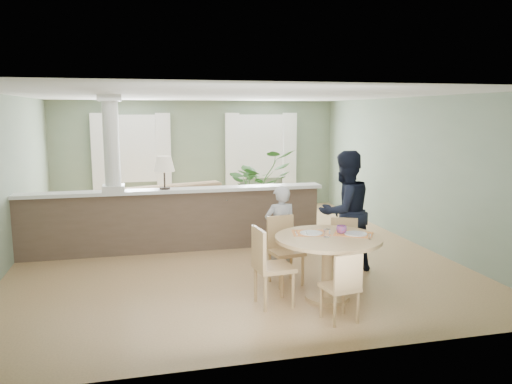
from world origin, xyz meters
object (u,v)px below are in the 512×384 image
object	(u,v)px
houseplant	(258,186)
chair_far_man	(343,247)
sofa	(177,209)
child_person	(280,230)
dining_table	(328,249)
chair_far_boy	(284,246)
chair_near	(343,284)
chair_side	(268,263)
man_person	(345,212)

from	to	relation	value
houseplant	chair_far_man	xyz separation A→B (m)	(0.28, -3.99, -0.31)
sofa	child_person	size ratio (longest dim) A/B	2.30
dining_table	chair_far_boy	world-z (taller)	chair_far_boy
chair_far_boy	chair_near	xyz separation A→B (m)	(0.26, -1.51, -0.06)
dining_table	chair_far_man	xyz separation A→B (m)	(0.48, 0.62, -0.16)
chair_side	man_person	bearing A→B (deg)	-59.64
sofa	houseplant	xyz separation A→B (m)	(1.80, 0.28, 0.36)
sofa	chair_far_boy	distance (m)	3.78
houseplant	man_person	world-z (taller)	man_person
houseplant	child_person	size ratio (longest dim) A/B	1.21
sofa	chair_side	world-z (taller)	chair_side
sofa	chair_far_man	size ratio (longest dim) A/B	3.43
chair_far_man	chair_near	xyz separation A→B (m)	(-0.60, -1.38, -0.03)
sofa	chair_far_boy	world-z (taller)	chair_far_boy
chair_far_man	chair_side	bearing A→B (deg)	-128.39
sofa	man_person	world-z (taller)	man_person
dining_table	chair_near	size ratio (longest dim) A/B	1.64
sofa	dining_table	bearing A→B (deg)	-87.58
sofa	dining_table	size ratio (longest dim) A/B	2.25
sofa	man_person	bearing A→B (deg)	-73.44
chair_side	child_person	bearing A→B (deg)	-28.69
chair_far_man	chair_near	bearing A→B (deg)	-89.11
man_person	chair_far_boy	bearing A→B (deg)	-1.40
chair_far_boy	chair_near	world-z (taller)	chair_far_boy
dining_table	chair_far_man	size ratio (longest dim) A/B	1.52
child_person	dining_table	bearing A→B (deg)	102.34
dining_table	man_person	size ratio (longest dim) A/B	0.74
houseplant	chair_near	bearing A→B (deg)	-93.47
chair_near	man_person	distance (m)	2.00
houseplant	sofa	bearing A→B (deg)	-171.26
houseplant	chair_far_man	size ratio (longest dim) A/B	1.80
chair_far_man	child_person	bearing A→B (deg)	172.41
child_person	sofa	bearing A→B (deg)	-71.86
dining_table	man_person	world-z (taller)	man_person
chair_far_boy	child_person	xyz separation A→B (m)	(0.06, 0.37, 0.15)
sofa	chair_far_man	world-z (taller)	sofa
sofa	chair_near	xyz separation A→B (m)	(1.48, -5.09, 0.01)
dining_table	child_person	world-z (taller)	child_person
chair_far_man	man_person	bearing A→B (deg)	90.07
sofa	houseplant	size ratio (longest dim) A/B	1.91
chair_far_man	child_person	xyz separation A→B (m)	(-0.80, 0.50, 0.18)
sofa	dining_table	distance (m)	4.62
chair_far_boy	chair_far_man	bearing A→B (deg)	-18.57
chair_far_boy	chair_side	xyz separation A→B (m)	(-0.44, -0.80, 0.03)
chair_far_man	man_person	size ratio (longest dim) A/B	0.49
child_person	man_person	xyz separation A→B (m)	(0.99, -0.10, 0.25)
sofa	chair_far_man	bearing A→B (deg)	-78.58
chair_side	man_person	distance (m)	1.87
chair_near	child_person	size ratio (longest dim) A/B	0.62
houseplant	chair_near	world-z (taller)	houseplant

